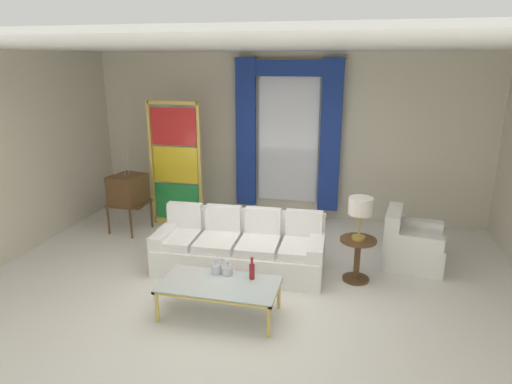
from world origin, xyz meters
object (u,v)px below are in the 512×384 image
Objects in this scene: coffee_table at (219,286)px; bottle_blue_decanter at (216,268)px; vintage_tv at (128,190)px; peacock_figurine at (189,222)px; couch_white_long at (241,248)px; bottle_crystal_tall at (252,270)px; bottle_amber_squat at (227,269)px; round_side_table at (357,256)px; armchair_white at (410,245)px; stained_glass_divider at (176,167)px; table_lamp_brass at (361,208)px.

bottle_blue_decanter is at bearing 115.26° from coffee_table.
vintage_tv is 1.17m from peacock_figurine.
couch_white_long reaches higher than bottle_blue_decanter.
couch_white_long is 2.47m from vintage_tv.
bottle_crystal_tall is (0.43, -1.06, 0.21)m from couch_white_long.
bottle_blue_decanter is at bearing -91.37° from couch_white_long.
bottle_amber_squat is 0.34× the size of peacock_figurine.
round_side_table is at bearing 41.78° from bottle_crystal_tall.
round_side_table is at bearing -14.00° from vintage_tv.
couch_white_long is at bearing -163.44° from armchair_white.
vintage_tv is 0.90m from stained_glass_divider.
bottle_amber_squat is 3.03m from stained_glass_divider.
armchair_white is at bearing -10.84° from stained_glass_divider.
peacock_figurine is 1.01× the size of round_side_table.
armchair_white is 1.54× the size of round_side_table.
bottle_amber_squat is 2.82m from armchair_white.
bottle_amber_squat is at bearing 1.35° from bottle_blue_decanter.
vintage_tv is 2.36× the size of table_lamp_brass.
armchair_white is 1.52× the size of peacock_figurine.
bottle_crystal_tall reaches higher than peacock_figurine.
coffee_table is 2.27× the size of peacock_figurine.
vintage_tv reaches higher than peacock_figurine.
table_lamp_brass is at bearing -24.44° from stained_glass_divider.
table_lamp_brass reaches higher than bottle_amber_squat.
couch_white_long is at bearing 88.63° from bottle_blue_decanter.
bottle_crystal_tall is 0.13× the size of stained_glass_divider.
coffee_table is 6.63× the size of bottle_amber_squat.
bottle_blue_decanter is at bearing -144.10° from armchair_white.
bottle_amber_squat is at bearing 84.27° from coffee_table.
armchair_white is at bearing 35.90° from bottle_blue_decanter.
stained_glass_divider reaches higher than bottle_amber_squat.
table_lamp_brass is at bearing 0.10° from couch_white_long.
couch_white_long is at bearing 96.21° from bottle_amber_squat.
stained_glass_divider is (-3.91, 0.75, 0.77)m from armchair_white.
stained_glass_divider reaches higher than peacock_figurine.
couch_white_long is 8.56× the size of bottle_crystal_tall.
bottle_crystal_tall is 0.49× the size of table_lamp_brass.
armchair_white is 1.60× the size of table_lamp_brass.
table_lamp_brass reaches higher than round_side_table.
couch_white_long is 3.95× the size of peacock_figurine.
table_lamp_brass is (1.61, 0.00, 0.72)m from couch_white_long.
armchair_white is (2.26, 1.95, -0.09)m from coffee_table.
table_lamp_brass is at bearing 31.96° from bottle_blue_decanter.
bottle_amber_squat is 3.08m from vintage_tv.
bottle_blue_decanter is at bearing -41.80° from vintage_tv.
round_side_table is (1.64, 1.02, -0.13)m from bottle_blue_decanter.
table_lamp_brass reaches higher than couch_white_long.
bottle_amber_squat reaches higher than peacock_figurine.
table_lamp_brass is at bearing -20.61° from peacock_figurine.
coffee_table is at bearing -60.99° from peacock_figurine.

